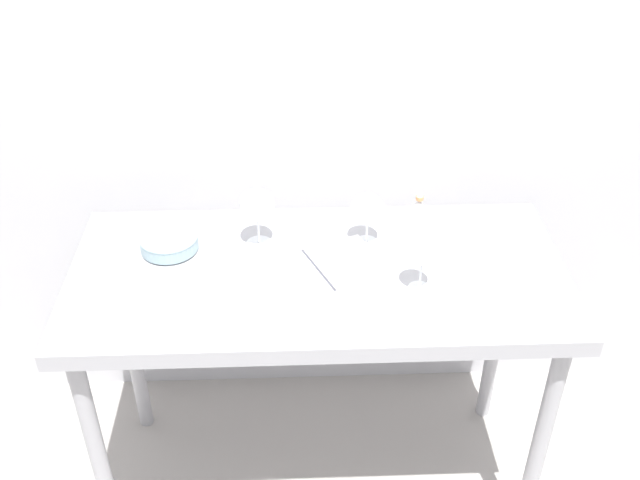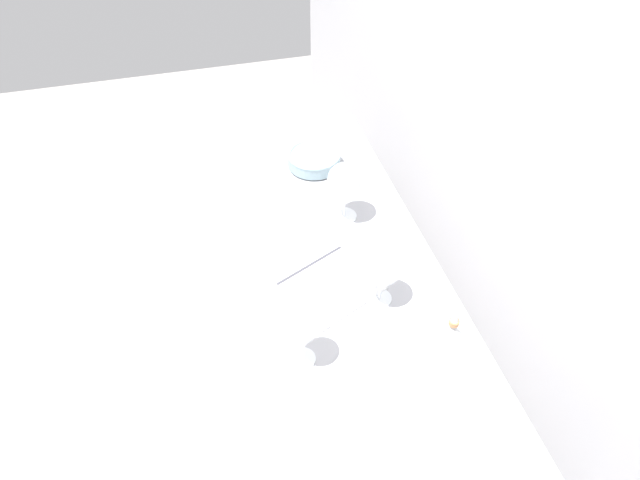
{
  "view_description": "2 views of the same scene",
  "coord_description": "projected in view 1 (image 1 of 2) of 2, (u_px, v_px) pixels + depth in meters",
  "views": [
    {
      "loc": [
        -0.06,
        -1.65,
        2.14
      ],
      "look_at": [
        0.01,
        0.04,
        0.97
      ],
      "focal_mm": 41.15,
      "sensor_mm": 36.0,
      "label": 1
    },
    {
      "loc": [
        0.96,
        -0.25,
        1.97
      ],
      "look_at": [
        -0.01,
        0.02,
        0.98
      ],
      "focal_mm": 30.89,
      "sensor_mm": 36.0,
      "label": 2
    }
  ],
  "objects": [
    {
      "name": "steel_counter",
      "position": [
        318.0,
        299.0,
        2.12
      ],
      "size": [
        1.4,
        0.65,
        0.9
      ],
      "color": "#A2A2A8",
      "rests_on": "ground_plane"
    },
    {
      "name": "wine_glass_far_right",
      "position": [
        368.0,
        210.0,
        2.11
      ],
      "size": [
        0.09,
        0.09,
        0.16
      ],
      "color": "white",
      "rests_on": "steel_counter"
    },
    {
      "name": "wine_glass_far_left",
      "position": [
        257.0,
        207.0,
        2.1
      ],
      "size": [
        0.1,
        0.1,
        0.18
      ],
      "color": "white",
      "rests_on": "steel_counter"
    },
    {
      "name": "wine_glass_near_right",
      "position": [
        423.0,
        252.0,
        1.92
      ],
      "size": [
        0.08,
        0.08,
        0.17
      ],
      "color": "white",
      "rests_on": "steel_counter"
    },
    {
      "name": "open_notebook",
      "position": [
        319.0,
        271.0,
        2.05
      ],
      "size": [
        0.42,
        0.34,
        0.01
      ],
      "rotation": [
        0.0,
        0.0,
        0.42
      ],
      "color": "white",
      "rests_on": "steel_counter"
    },
    {
      "name": "tasting_bowl",
      "position": [
        169.0,
        242.0,
        2.13
      ],
      "size": [
        0.17,
        0.17,
        0.05
      ],
      "color": "beige",
      "rests_on": "steel_counter"
    },
    {
      "name": "tasting_sheet_upper",
      "position": [
        470.0,
        272.0,
        2.05
      ],
      "size": [
        0.18,
        0.28,
        0.0
      ],
      "primitive_type": "cube",
      "rotation": [
        0.0,
        0.0,
        -0.16
      ],
      "color": "white",
      "rests_on": "steel_counter"
    },
    {
      "name": "decanter_funnel",
      "position": [
        419.0,
        210.0,
        2.25
      ],
      "size": [
        0.11,
        0.11,
        0.13
      ],
      "color": "silver",
      "rests_on": "steel_counter"
    },
    {
      "name": "back_wall",
      "position": [
        312.0,
        68.0,
        2.24
      ],
      "size": [
        3.8,
        0.04,
        2.6
      ],
      "primitive_type": "cube",
      "color": "#B9B9BE",
      "rests_on": "ground_plane"
    },
    {
      "name": "ground_plane",
      "position": [
        318.0,
        473.0,
        2.58
      ],
      "size": [
        6.0,
        6.0,
        0.0
      ],
      "primitive_type": "plane",
      "color": "#99948F"
    }
  ]
}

